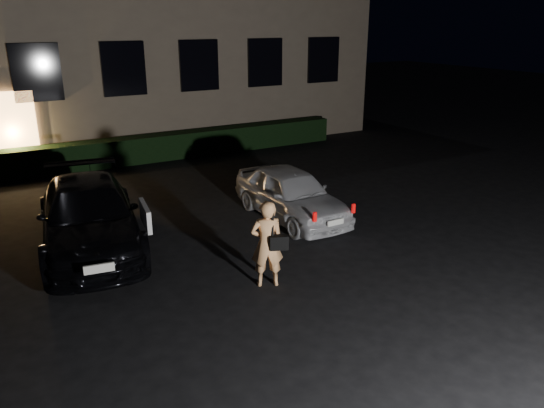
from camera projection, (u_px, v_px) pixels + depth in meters
ground at (313, 299)px, 9.01m from camera, size 80.00×80.00×0.00m
hedge at (134, 150)px, 17.46m from camera, size 15.00×0.70×0.85m
sedan at (89, 216)px, 10.89m from camera, size 2.55×4.93×1.36m
hatch at (291, 194)px, 12.53m from camera, size 1.48×3.58×1.21m
man at (267, 244)px, 9.25m from camera, size 0.68×0.58×1.59m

